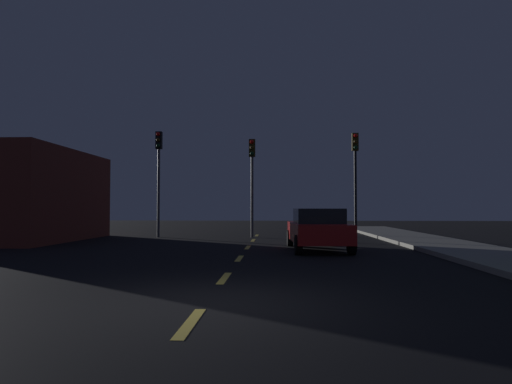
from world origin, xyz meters
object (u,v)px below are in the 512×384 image
(traffic_signal_center, at_px, (252,169))
(traffic_signal_right, at_px, (355,165))
(traffic_signal_left, at_px, (159,164))
(car_stopped_ahead, at_px, (318,229))

(traffic_signal_center, xyz_separation_m, traffic_signal_right, (5.23, 0.00, 0.18))
(traffic_signal_left, relative_size, traffic_signal_center, 1.09)
(traffic_signal_right, bearing_deg, traffic_signal_center, -179.99)
(traffic_signal_center, relative_size, traffic_signal_right, 0.95)
(traffic_signal_center, bearing_deg, traffic_signal_left, 179.99)
(traffic_signal_center, bearing_deg, traffic_signal_right, 0.01)
(traffic_signal_center, bearing_deg, car_stopped_ahead, -68.37)
(traffic_signal_left, height_order, traffic_signal_right, traffic_signal_left)
(traffic_signal_right, relative_size, car_stopped_ahead, 1.17)
(traffic_signal_left, relative_size, car_stopped_ahead, 1.21)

